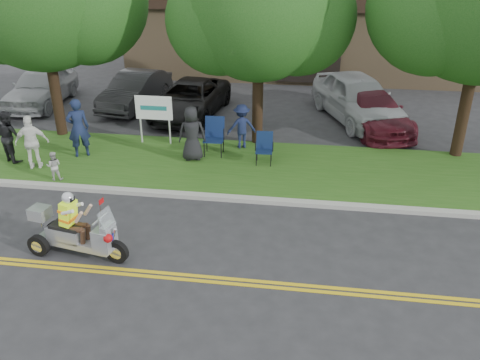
# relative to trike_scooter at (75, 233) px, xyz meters

# --- Properties ---
(ground) EXTENTS (120.00, 120.00, 0.00)m
(ground) POSITION_rel_trike_scooter_xyz_m (2.79, -0.02, -0.54)
(ground) COLOR #28282B
(ground) RESTS_ON ground
(centerline_near) EXTENTS (60.00, 0.10, 0.01)m
(centerline_near) POSITION_rel_trike_scooter_xyz_m (2.79, -0.60, -0.54)
(centerline_near) COLOR gold
(centerline_near) RESTS_ON ground
(centerline_far) EXTENTS (60.00, 0.10, 0.01)m
(centerline_far) POSITION_rel_trike_scooter_xyz_m (2.79, -0.44, -0.54)
(centerline_far) COLOR gold
(centerline_far) RESTS_ON ground
(curb) EXTENTS (60.00, 0.25, 0.12)m
(curb) POSITION_rel_trike_scooter_xyz_m (2.79, 3.03, -0.48)
(curb) COLOR #A8A89E
(curb) RESTS_ON ground
(grass_verge) EXTENTS (60.00, 4.00, 0.10)m
(grass_verge) POSITION_rel_trike_scooter_xyz_m (2.79, 5.18, -0.49)
(grass_verge) COLOR #255316
(grass_verge) RESTS_ON ground
(commercial_building) EXTENTS (18.00, 8.20, 4.00)m
(commercial_building) POSITION_rel_trike_scooter_xyz_m (4.79, 18.95, 1.46)
(commercial_building) COLOR #9E7F5B
(commercial_building) RESTS_ON ground
(tree_mid) EXTENTS (5.88, 4.80, 7.05)m
(tree_mid) POSITION_rel_trike_scooter_xyz_m (3.34, 7.21, 3.89)
(tree_mid) COLOR #332114
(tree_mid) RESTS_ON ground
(business_sign) EXTENTS (1.25, 0.06, 1.75)m
(business_sign) POSITION_rel_trike_scooter_xyz_m (-0.11, 6.58, 0.71)
(business_sign) COLOR silver
(business_sign) RESTS_ON ground
(trike_scooter) EXTENTS (2.38, 0.98, 1.56)m
(trike_scooter) POSITION_rel_trike_scooter_xyz_m (0.00, 0.00, 0.00)
(trike_scooter) COLOR black
(trike_scooter) RESTS_ON ground
(lawn_chair_a) EXTENTS (0.53, 0.55, 0.97)m
(lawn_chair_a) POSITION_rel_trike_scooter_xyz_m (3.70, 5.48, 0.11)
(lawn_chair_a) COLOR black
(lawn_chair_a) RESTS_ON grass_verge
(lawn_chair_b) EXTENTS (0.65, 0.67, 1.19)m
(lawn_chair_b) POSITION_rel_trike_scooter_xyz_m (2.03, 6.00, 0.23)
(lawn_chair_b) COLOR black
(lawn_chair_b) RESTS_ON grass_verge
(spectator_adult_left) EXTENTS (0.82, 0.73, 1.89)m
(spectator_adult_left) POSITION_rel_trike_scooter_xyz_m (-2.17, 5.17, 0.51)
(spectator_adult_left) COLOR #182142
(spectator_adult_left) RESTS_ON grass_verge
(spectator_adult_mid) EXTENTS (0.98, 0.92, 1.61)m
(spectator_adult_mid) POSITION_rel_trike_scooter_xyz_m (-4.14, 4.50, 0.37)
(spectator_adult_mid) COLOR black
(spectator_adult_mid) RESTS_ON grass_verge
(spectator_adult_right) EXTENTS (1.05, 0.69, 1.66)m
(spectator_adult_right) POSITION_rel_trike_scooter_xyz_m (-3.15, 4.08, 0.39)
(spectator_adult_right) COLOR white
(spectator_adult_right) RESTS_ON grass_verge
(spectator_chair_a) EXTENTS (1.09, 0.84, 1.48)m
(spectator_chair_a) POSITION_rel_trike_scooter_xyz_m (2.83, 6.60, 0.30)
(spectator_chair_a) COLOR #192145
(spectator_chair_a) RESTS_ON grass_verge
(spectator_chair_b) EXTENTS (0.95, 0.74, 1.73)m
(spectator_chair_b) POSITION_rel_trike_scooter_xyz_m (1.44, 5.38, 0.42)
(spectator_chair_b) COLOR black
(spectator_chair_b) RESTS_ON grass_verge
(child_right) EXTENTS (0.49, 0.42, 0.86)m
(child_right) POSITION_rel_trike_scooter_xyz_m (-2.18, 3.38, -0.01)
(child_right) COLOR #B8B9B2
(child_right) RESTS_ON grass_verge
(parked_car_far_left) EXTENTS (2.17, 4.72, 1.57)m
(parked_car_far_left) POSITION_rel_trike_scooter_xyz_m (-6.21, 10.41, 0.24)
(parked_car_far_left) COLOR #9C9DA3
(parked_car_far_left) RESTS_ON ground
(parked_car_left) EXTENTS (2.09, 4.49, 1.42)m
(parked_car_left) POSITION_rel_trike_scooter_xyz_m (-2.19, 10.67, 0.17)
(parked_car_left) COLOR #28272A
(parked_car_left) RESTS_ON ground
(parked_car_mid) EXTENTS (2.78, 5.10, 1.36)m
(parked_car_mid) POSITION_rel_trike_scooter_xyz_m (0.29, 9.89, 0.13)
(parked_car_mid) COLOR black
(parked_car_mid) RESTS_ON ground
(parked_car_right) EXTENTS (3.22, 5.05, 1.36)m
(parked_car_right) POSITION_rel_trike_scooter_xyz_m (7.29, 9.40, 0.14)
(parked_car_right) COLOR #4B111C
(parked_car_right) RESTS_ON ground
(parked_car_far_right) EXTENTS (3.84, 5.63, 1.78)m
(parked_car_far_right) POSITION_rel_trike_scooter_xyz_m (6.79, 10.31, 0.34)
(parked_car_far_right) COLOR #A5A8AC
(parked_car_far_right) RESTS_ON ground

